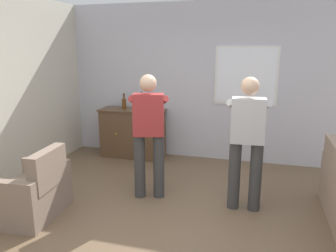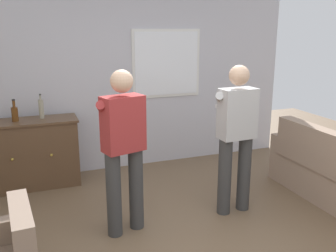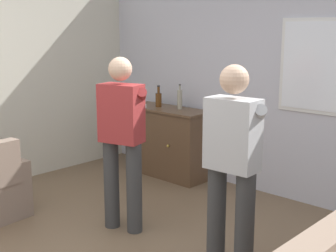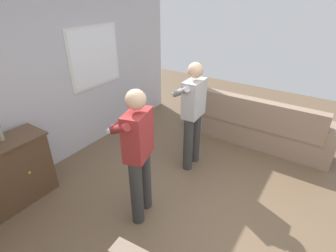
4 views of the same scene
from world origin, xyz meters
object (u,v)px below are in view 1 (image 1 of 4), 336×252
at_px(bottle_liquor_amber, 142,102).
at_px(person_standing_left, 149,131).
at_px(armchair, 33,193).
at_px(sideboard_cabinet, 133,133).
at_px(person_standing_right, 247,138).
at_px(bottle_wine_green, 124,103).

xyz_separation_m(bottle_liquor_amber, person_standing_left, (0.70, -1.60, -0.10)).
relative_size(armchair, sideboard_cabinet, 0.77).
relative_size(person_standing_left, person_standing_right, 1.00).
bearing_deg(sideboard_cabinet, bottle_liquor_amber, 19.71).
bearing_deg(person_standing_right, sideboard_cabinet, 144.21).
height_order(armchair, bottle_wine_green, bottle_wine_green).
relative_size(armchair, person_standing_left, 0.55).
relative_size(sideboard_cabinet, person_standing_left, 0.72).
bearing_deg(bottle_wine_green, person_standing_right, -33.88).
bearing_deg(person_standing_right, bottle_wine_green, 146.12).
bearing_deg(bottle_liquor_amber, sideboard_cabinet, -160.29).
xyz_separation_m(bottle_wine_green, bottle_liquor_amber, (0.32, 0.06, 0.03)).
bearing_deg(person_standing_left, person_standing_right, -0.05).
bearing_deg(bottle_wine_green, person_standing_left, -56.46).
relative_size(bottle_wine_green, bottle_liquor_amber, 0.88).
xyz_separation_m(person_standing_left, person_standing_right, (1.27, -0.00, 0.00)).
xyz_separation_m(armchair, bottle_liquor_amber, (0.48, 2.50, 0.75)).
bearing_deg(armchair, bottle_wine_green, 86.23).
bearing_deg(sideboard_cabinet, person_standing_left, -60.72).
xyz_separation_m(bottle_wine_green, person_standing_left, (1.02, -1.54, -0.07)).
distance_m(bottle_wine_green, person_standing_left, 1.85).
bearing_deg(sideboard_cabinet, armchair, -97.44).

